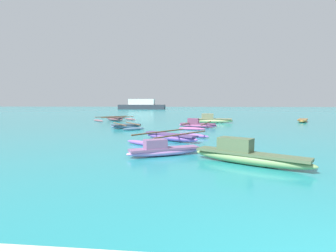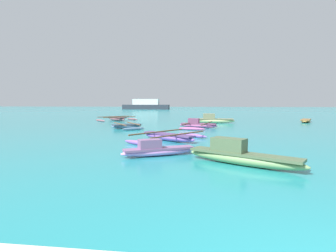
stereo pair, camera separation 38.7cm
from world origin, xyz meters
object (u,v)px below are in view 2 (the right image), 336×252
moored_boat_3 (240,156)px  moored_boat_7 (157,150)px  moored_boat_2 (168,137)px  moored_boat_5 (198,125)px  moored_boat_1 (306,121)px  moored_boat_4 (213,120)px  moored_boat_0 (127,126)px  moored_boat_6 (117,119)px  distant_ferry (146,105)px

moored_boat_3 → moored_boat_7: 2.89m
moored_boat_2 → moored_boat_5: size_ratio=0.99×
moored_boat_3 → moored_boat_7: moored_boat_3 is taller
moored_boat_1 → moored_boat_4: (-8.94, -2.10, 0.14)m
moored_boat_1 → moored_boat_2: (-11.69, -13.88, 0.03)m
moored_boat_2 → moored_boat_7: (0.07, -3.71, 0.02)m
moored_boat_0 → moored_boat_2: bearing=-90.1°
moored_boat_0 → moored_boat_1: (15.52, 7.88, -0.00)m
moored_boat_0 → moored_boat_2: moored_boat_2 is taller
moored_boat_1 → moored_boat_5: size_ratio=0.63×
moored_boat_0 → moored_boat_6: bearing=80.4°
moored_boat_0 → moored_boat_4: size_ratio=0.96×
moored_boat_4 → distant_ferry: 51.72m
moored_boat_1 → moored_boat_5: bearing=148.9°
moored_boat_4 → moored_boat_7: moored_boat_4 is taller
moored_boat_2 → moored_boat_3: moored_boat_3 is taller
moored_boat_1 → moored_boat_5: 12.34m
moored_boat_1 → moored_boat_3: moored_boat_3 is taller
moored_boat_1 → moored_boat_6: (-18.81, -0.15, 0.04)m
moored_boat_1 → moored_boat_4: moored_boat_4 is taller
moored_boat_3 → moored_boat_4: (-0.03, 16.50, 0.03)m
moored_boat_6 → moored_boat_4: bearing=33.4°
distant_ferry → moored_boat_3: bearing=-75.7°
moored_boat_4 → moored_boat_0: bearing=-139.8°
moored_boat_4 → moored_boat_7: 15.72m
moored_boat_0 → moored_boat_3: (6.62, -10.72, 0.11)m
moored_boat_1 → moored_boat_3: 20.62m
moored_boat_5 → distant_ferry: (-15.25, 53.66, 0.96)m
moored_boat_0 → moored_boat_2: size_ratio=0.83×
moored_boat_1 → moored_boat_2: moored_boat_2 is taller
moored_boat_4 → moored_boat_7: (-2.68, -15.49, -0.10)m
moored_boat_0 → moored_boat_7: size_ratio=1.37×
moored_boat_4 → moored_boat_2: bearing=-104.2°
moored_boat_6 → moored_boat_7: 18.86m
moored_boat_2 → moored_boat_4: bearing=113.1°
distant_ferry → moored_boat_0: bearing=-79.6°
moored_boat_5 → moored_boat_7: (-1.31, -10.81, -0.01)m
moored_boat_5 → moored_boat_7: size_ratio=1.66×
moored_boat_1 → moored_boat_4: 9.18m
moored_boat_5 → distant_ferry: size_ratio=0.34×
moored_boat_4 → moored_boat_7: size_ratio=1.42×
distant_ferry → moored_boat_1: bearing=-61.4°
moored_boat_2 → moored_boat_6: 15.47m
moored_boat_0 → distant_ferry: distant_ferry is taller
moored_boat_2 → moored_boat_0: bearing=158.8°
moored_boat_4 → distant_ferry: distant_ferry is taller
moored_boat_7 → moored_boat_6: bearing=84.7°
moored_boat_0 → moored_boat_5: (5.21, 1.10, 0.06)m
moored_boat_5 → moored_boat_2: bearing=-88.2°
moored_boat_1 → moored_boat_7: moored_boat_7 is taller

